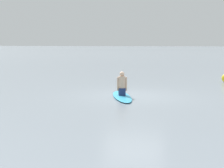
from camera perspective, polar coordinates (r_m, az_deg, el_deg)
ground_plane at (r=14.91m, az=3.46°, el=-1.88°), size 400.00×400.00×0.00m
surfboard at (r=14.49m, az=1.58°, el=-1.95°), size 3.30×1.58×0.08m
person_paddler at (r=14.43m, az=1.59°, el=-0.09°), size 0.38×0.42×0.95m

